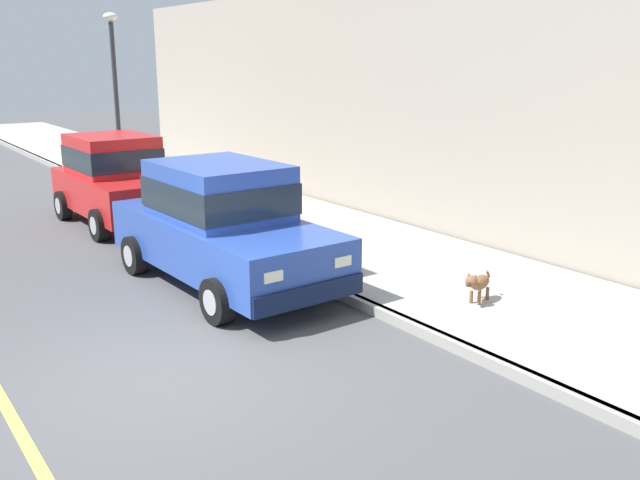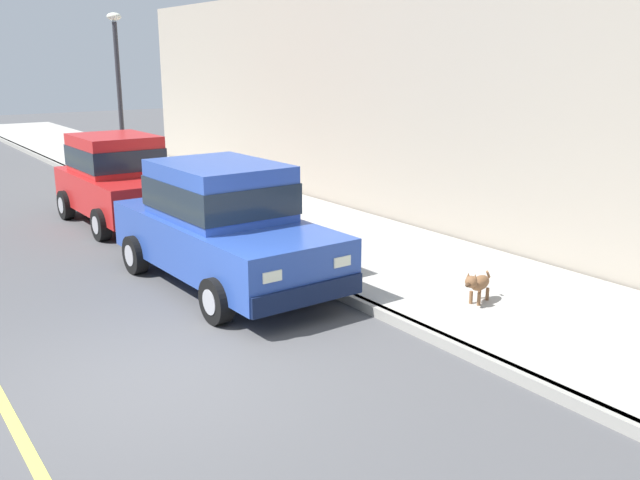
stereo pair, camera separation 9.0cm
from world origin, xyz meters
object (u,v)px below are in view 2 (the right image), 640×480
street_lamp (118,80)px  car_red_hatchback (119,178)px  car_blue_sedan (222,223)px  dog_brown (478,283)px

street_lamp → car_red_hatchback: bearing=-111.2°
car_blue_sedan → street_lamp: street_lamp is taller
car_red_hatchback → dog_brown: (2.21, -8.21, -0.55)m
dog_brown → car_blue_sedan: bearing=126.1°
car_red_hatchback → street_lamp: (1.33, 3.45, 1.93)m
car_red_hatchback → dog_brown: size_ratio=5.21×
dog_brown → car_red_hatchback: bearing=105.0°
car_blue_sedan → street_lamp: (1.45, 8.48, 1.92)m
dog_brown → street_lamp: size_ratio=0.17×
car_red_hatchback → dog_brown: 8.52m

